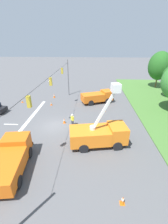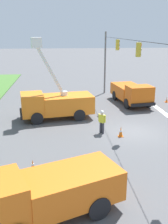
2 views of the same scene
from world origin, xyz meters
The scene contains 11 objects.
ground_plane centered at (0.00, 0.00, 0.00)m, with size 200.00×200.00×0.00m, color #565659.
signal_gantry centered at (-0.07, 0.00, 4.43)m, with size 26.20×0.33×7.20m.
utility_truck_bucket_lift centered at (3.76, 5.82, 1.41)m, with size 3.46×6.48×6.77m.
utility_truck_support_near centered at (7.81, -1.93, 1.18)m, with size 6.33×3.24×2.24m.
utility_truck_support_far centered at (-8.85, 5.98, 1.17)m, with size 4.17×6.20×2.16m.
road_worker centered at (-0.07, 2.43, 1.00)m, with size 0.50×0.48×1.77m.
traffic_cone_foreground_left centered at (-0.80, 1.17, 0.38)m, with size 0.36×0.36×0.76m.
traffic_cone_foreground_right centered at (10.40, 7.23, 0.36)m, with size 0.36×0.36×0.72m.
traffic_cone_near_bucket centered at (8.05, -5.85, 0.28)m, with size 0.36×0.36×0.60m.
traffic_cone_lane_edge_b centered at (-5.03, 7.00, 0.29)m, with size 0.36×0.36×0.61m.
traffic_cone_far_left centered at (10.08, -5.13, 0.28)m, with size 0.36×0.36×0.59m.
Camera 2 is at (-17.91, 5.44, 7.24)m, focal length 42.00 mm.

